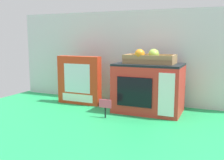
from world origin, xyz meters
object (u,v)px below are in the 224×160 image
toy_microwave (149,88)px  price_sign (105,106)px  cookie_set_box (79,80)px  food_groups_crate (150,58)px

toy_microwave → price_sign: toy_microwave is taller
cookie_set_box → price_sign: (0.28, -0.22, -0.09)m
food_groups_crate → toy_microwave: bearing=138.3°
toy_microwave → cookie_set_box: size_ratio=1.22×
toy_microwave → food_groups_crate: food_groups_crate is taller
food_groups_crate → cookie_set_box: bearing=178.0°
cookie_set_box → food_groups_crate: bearing=-2.0°
food_groups_crate → cookie_set_box: 0.49m
cookie_set_box → price_sign: cookie_set_box is taller
toy_microwave → cookie_set_box: 0.46m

